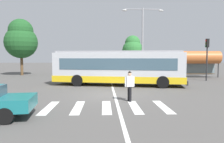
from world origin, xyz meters
The scene contains 13 objects.
ground_plane centered at (0.00, 0.00, 0.00)m, with size 160.00×160.00×0.00m, color #514F4C.
city_transit_bus centered at (0.95, 4.85, 1.59)m, with size 11.73×4.78×3.06m.
pedestrian_crossing_street centered at (1.14, -1.96, 0.97)m, with size 0.57×0.35×1.72m.
parked_car_white centered at (-2.10, 14.03, 0.77)m, with size 1.97×4.55×1.35m.
parked_car_red centered at (0.69, 14.04, 0.77)m, with size 1.93×4.53×1.35m.
parked_car_silver centered at (3.28, 14.57, 0.77)m, with size 1.89×4.51×1.35m.
traffic_light_far_corner centered at (10.57, 8.04, 2.99)m, with size 0.33×0.32×4.43m.
bus_stop_shelter centered at (11.43, 11.57, 2.42)m, with size 4.85×1.54×3.25m.
twin_arm_street_lamp centered at (4.27, 11.09, 5.16)m, with size 4.90×0.32×8.24m.
background_tree_left centered at (-11.65, 15.70, 4.97)m, with size 4.38×4.38×7.70m.
background_tree_right centered at (4.52, 21.41, 3.97)m, with size 3.46×3.46×6.14m.
crosswalk_painted_stripes centered at (-0.90, -3.32, 0.00)m, with size 7.62×2.86×0.01m.
lane_center_line centered at (0.40, 2.00, 0.00)m, with size 0.16×24.00×0.01m, color silver.
Camera 1 is at (-0.32, -13.71, 2.52)m, focal length 33.63 mm.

